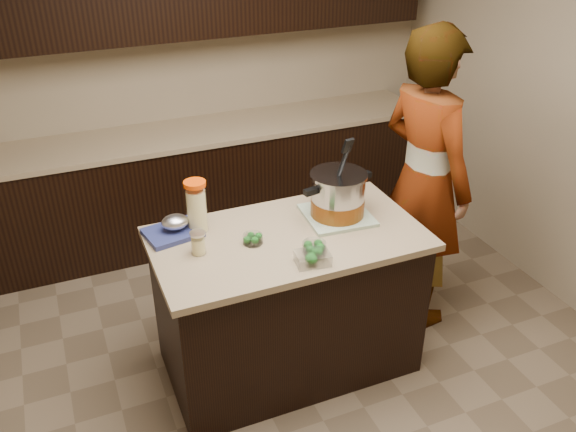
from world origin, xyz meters
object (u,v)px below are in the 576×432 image
at_px(island, 288,302).
at_px(stock_pot, 338,197).
at_px(lemonade_pitcher, 197,208).
at_px(person, 424,181).

xyz_separation_m(island, stock_pot, (0.33, 0.08, 0.57)).
bearing_deg(stock_pot, lemonade_pitcher, 157.66).
distance_m(island, person, 1.12).
bearing_deg(person, stock_pot, 88.73).
height_order(island, lemonade_pitcher, lemonade_pitcher).
distance_m(island, lemonade_pitcher, 0.76).
height_order(island, person, person).
height_order(lemonade_pitcher, person, person).
distance_m(stock_pot, person, 0.66).
bearing_deg(island, stock_pot, 13.75).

